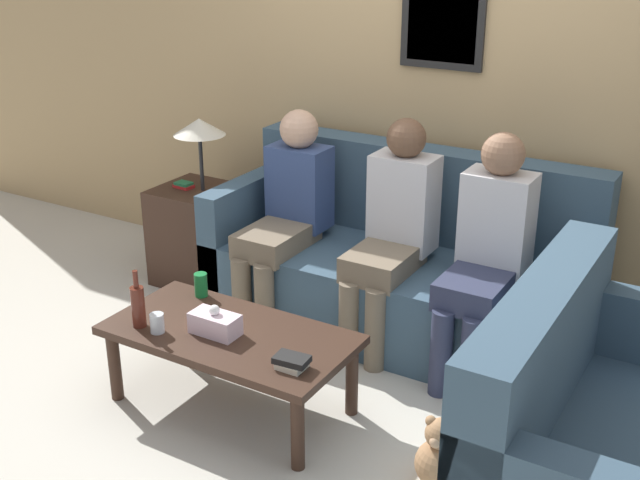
{
  "coord_description": "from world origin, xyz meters",
  "views": [
    {
      "loc": [
        1.71,
        -3.22,
        2.19
      ],
      "look_at": [
        -0.16,
        -0.08,
        0.7
      ],
      "focal_mm": 45.0,
      "sensor_mm": 36.0,
      "label": 1
    }
  ],
  "objects_px": {
    "person_left": "(287,208)",
    "person_middle": "(393,227)",
    "wine_bottle": "(138,305)",
    "couch_main": "(400,271)",
    "coffee_table": "(230,341)",
    "couch_side": "(606,460)",
    "person_right": "(487,249)",
    "teddy_bear": "(439,456)",
    "drinking_glass": "(157,323)"
  },
  "relations": [
    {
      "from": "person_left",
      "to": "person_middle",
      "type": "distance_m",
      "value": 0.66
    },
    {
      "from": "person_left",
      "to": "wine_bottle",
      "type": "bearing_deg",
      "value": -94.24
    },
    {
      "from": "couch_main",
      "to": "person_middle",
      "type": "distance_m",
      "value": 0.37
    },
    {
      "from": "couch_main",
      "to": "coffee_table",
      "type": "distance_m",
      "value": 1.2
    },
    {
      "from": "couch_main",
      "to": "person_middle",
      "type": "height_order",
      "value": "person_middle"
    },
    {
      "from": "couch_side",
      "to": "person_middle",
      "type": "distance_m",
      "value": 1.7
    },
    {
      "from": "wine_bottle",
      "to": "person_right",
      "type": "xyz_separation_m",
      "value": [
        1.28,
        1.12,
        0.16
      ]
    },
    {
      "from": "teddy_bear",
      "to": "person_middle",
      "type": "bearing_deg",
      "value": 125.4
    },
    {
      "from": "person_left",
      "to": "person_right",
      "type": "relative_size",
      "value": 0.97
    },
    {
      "from": "teddy_bear",
      "to": "person_right",
      "type": "bearing_deg",
      "value": 100.95
    },
    {
      "from": "coffee_table",
      "to": "teddy_bear",
      "type": "relative_size",
      "value": 3.69
    },
    {
      "from": "wine_bottle",
      "to": "teddy_bear",
      "type": "bearing_deg",
      "value": 5.64
    },
    {
      "from": "person_right",
      "to": "wine_bottle",
      "type": "bearing_deg",
      "value": -138.84
    },
    {
      "from": "wine_bottle",
      "to": "person_left",
      "type": "xyz_separation_m",
      "value": [
        0.08,
        1.14,
        0.14
      ]
    },
    {
      "from": "wine_bottle",
      "to": "person_middle",
      "type": "height_order",
      "value": "person_middle"
    },
    {
      "from": "couch_side",
      "to": "drinking_glass",
      "type": "height_order",
      "value": "couch_side"
    },
    {
      "from": "couch_side",
      "to": "person_right",
      "type": "bearing_deg",
      "value": 41.24
    },
    {
      "from": "coffee_table",
      "to": "drinking_glass",
      "type": "height_order",
      "value": "drinking_glass"
    },
    {
      "from": "coffee_table",
      "to": "person_middle",
      "type": "relative_size",
      "value": 0.95
    },
    {
      "from": "drinking_glass",
      "to": "couch_main",
      "type": "bearing_deg",
      "value": 65.67
    },
    {
      "from": "coffee_table",
      "to": "person_middle",
      "type": "bearing_deg",
      "value": 70.41
    },
    {
      "from": "person_left",
      "to": "teddy_bear",
      "type": "height_order",
      "value": "person_left"
    },
    {
      "from": "teddy_bear",
      "to": "coffee_table",
      "type": "bearing_deg",
      "value": 178.46
    },
    {
      "from": "person_left",
      "to": "person_right",
      "type": "distance_m",
      "value": 1.19
    },
    {
      "from": "person_left",
      "to": "person_middle",
      "type": "bearing_deg",
      "value": 1.39
    },
    {
      "from": "person_right",
      "to": "teddy_bear",
      "type": "relative_size",
      "value": 3.9
    },
    {
      "from": "person_right",
      "to": "couch_side",
      "type": "bearing_deg",
      "value": -48.76
    },
    {
      "from": "couch_main",
      "to": "couch_side",
      "type": "distance_m",
      "value": 1.79
    },
    {
      "from": "couch_main",
      "to": "person_left",
      "type": "bearing_deg",
      "value": -163.54
    },
    {
      "from": "teddy_bear",
      "to": "person_left",
      "type": "bearing_deg",
      "value": 144.07
    },
    {
      "from": "wine_bottle",
      "to": "teddy_bear",
      "type": "distance_m",
      "value": 1.52
    },
    {
      "from": "couch_side",
      "to": "person_left",
      "type": "relative_size",
      "value": 1.17
    },
    {
      "from": "person_left",
      "to": "teddy_bear",
      "type": "xyz_separation_m",
      "value": [
        1.38,
        -1.0,
        -0.51
      ]
    },
    {
      "from": "couch_side",
      "to": "person_right",
      "type": "relative_size",
      "value": 1.13
    },
    {
      "from": "person_left",
      "to": "couch_main",
      "type": "bearing_deg",
      "value": 16.46
    },
    {
      "from": "person_right",
      "to": "couch_main",
      "type": "bearing_deg",
      "value": 159.08
    },
    {
      "from": "person_right",
      "to": "teddy_bear",
      "type": "xyz_separation_m",
      "value": [
        0.19,
        -0.97,
        -0.53
      ]
    },
    {
      "from": "drinking_glass",
      "to": "teddy_bear",
      "type": "relative_size",
      "value": 0.29
    },
    {
      "from": "person_left",
      "to": "teddy_bear",
      "type": "bearing_deg",
      "value": -35.93
    },
    {
      "from": "coffee_table",
      "to": "teddy_bear",
      "type": "xyz_separation_m",
      "value": [
        1.07,
        -0.03,
        -0.22
      ]
    },
    {
      "from": "couch_side",
      "to": "coffee_table",
      "type": "distance_m",
      "value": 1.7
    },
    {
      "from": "couch_main",
      "to": "person_middle",
      "type": "relative_size",
      "value": 1.71
    },
    {
      "from": "coffee_table",
      "to": "teddy_bear",
      "type": "distance_m",
      "value": 1.09
    },
    {
      "from": "wine_bottle",
      "to": "couch_side",
      "type": "bearing_deg",
      "value": 5.07
    },
    {
      "from": "drinking_glass",
      "to": "person_right",
      "type": "relative_size",
      "value": 0.08
    },
    {
      "from": "person_middle",
      "to": "couch_side",
      "type": "bearing_deg",
      "value": -35.84
    },
    {
      "from": "couch_main",
      "to": "teddy_bear",
      "type": "relative_size",
      "value": 6.62
    },
    {
      "from": "person_middle",
      "to": "drinking_glass",
      "type": "bearing_deg",
      "value": -118.46
    },
    {
      "from": "coffee_table",
      "to": "teddy_bear",
      "type": "height_order",
      "value": "coffee_table"
    },
    {
      "from": "coffee_table",
      "to": "person_right",
      "type": "bearing_deg",
      "value": 46.8
    }
  ]
}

